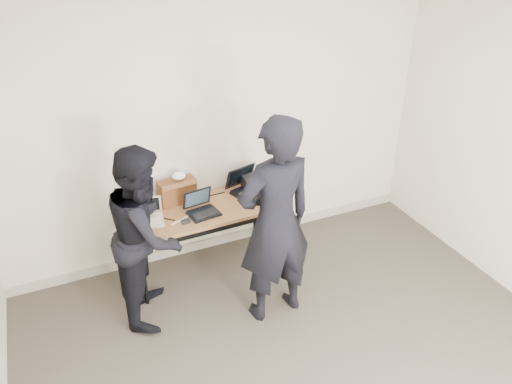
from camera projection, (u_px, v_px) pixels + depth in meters
room at (345, 254)px, 3.14m from camera, size 4.60×4.60×2.80m
desk at (203, 214)px, 4.86m from camera, size 1.52×0.69×0.72m
laptop_beige at (149, 217)px, 4.62m from camera, size 0.30×0.29×0.21m
laptop_center at (201, 208)px, 4.75m from camera, size 0.32×0.31×0.22m
laptop_right at (246, 186)px, 5.11m from camera, size 0.42×0.41×0.25m
leather_satchel at (177, 191)px, 4.88m from camera, size 0.38×0.21×0.25m
tissue at (179, 176)px, 4.82m from camera, size 0.14×0.11×0.08m
equipment_box at (254, 182)px, 5.17m from camera, size 0.25×0.21×0.14m
power_brick at (186, 221)px, 4.61m from camera, size 0.08×0.05×0.03m
cables at (200, 208)px, 4.84m from camera, size 1.16×0.38×0.01m
person_typist at (275, 223)px, 4.18m from camera, size 0.74×0.53×1.92m
person_observer at (146, 234)px, 4.27m from camera, size 0.85×0.96×1.64m
baseboard at (225, 239)px, 5.56m from camera, size 4.50×0.03×0.10m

